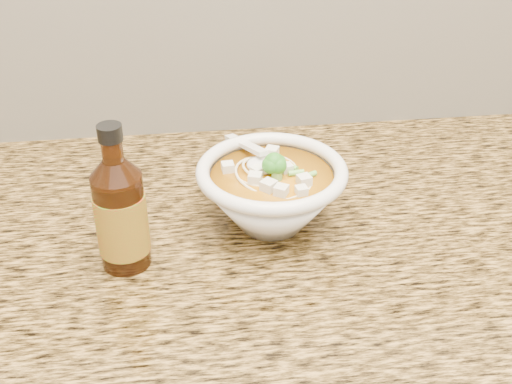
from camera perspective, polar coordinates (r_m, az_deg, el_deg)
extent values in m
cube|color=olive|center=(0.85, 6.47, -4.58)|extent=(4.00, 0.68, 0.04)
cylinder|color=white|center=(0.84, 1.35, -2.52)|extent=(0.08, 0.08, 0.01)
torus|color=white|center=(0.80, 1.42, 1.88)|extent=(0.19, 0.19, 0.02)
torus|color=beige|center=(0.82, 0.09, 1.91)|extent=(0.10, 0.10, 0.00)
torus|color=beige|center=(0.81, 2.01, 1.59)|extent=(0.07, 0.07, 0.00)
torus|color=beige|center=(0.81, 1.16, 1.44)|extent=(0.11, 0.11, 0.00)
torus|color=beige|center=(0.80, 0.60, 0.92)|extent=(0.09, 0.09, 0.00)
torus|color=beige|center=(0.81, 1.54, 1.33)|extent=(0.12, 0.12, 0.00)
torus|color=beige|center=(0.81, 0.68, 0.90)|extent=(0.06, 0.06, 0.00)
torus|color=beige|center=(0.80, 2.38, 0.35)|extent=(0.11, 0.11, 0.00)
torus|color=beige|center=(0.82, 1.90, 1.36)|extent=(0.11, 0.11, 0.00)
cube|color=silver|center=(0.82, 1.43, 2.57)|extent=(0.02, 0.02, 0.02)
cube|color=silver|center=(0.79, 1.49, 1.08)|extent=(0.02, 0.02, 0.01)
cube|color=silver|center=(0.79, 2.87, 1.01)|extent=(0.02, 0.02, 0.02)
cube|color=silver|center=(0.80, -1.46, 1.69)|extent=(0.02, 0.02, 0.02)
cube|color=silver|center=(0.76, 0.69, -0.18)|extent=(0.02, 0.02, 0.02)
cube|color=silver|center=(0.81, -2.47, 2.15)|extent=(0.02, 0.02, 0.02)
cube|color=silver|center=(0.79, 3.83, 1.15)|extent=(0.02, 0.02, 0.01)
cube|color=silver|center=(0.79, 0.18, 1.11)|extent=(0.02, 0.02, 0.02)
cube|color=silver|center=(0.80, 2.40, 1.48)|extent=(0.02, 0.02, 0.02)
cube|color=silver|center=(0.84, -0.20, 3.25)|extent=(0.02, 0.02, 0.01)
ellipsoid|color=#196014|center=(0.79, 1.89, 2.29)|extent=(0.04, 0.04, 0.03)
cylinder|color=#75C74C|center=(0.84, -0.05, 3.24)|extent=(0.02, 0.01, 0.01)
cylinder|color=#75C74C|center=(0.77, 4.45, 0.45)|extent=(0.01, 0.02, 0.01)
cylinder|color=#75C74C|center=(0.77, -0.27, 0.12)|extent=(0.01, 0.02, 0.01)
cylinder|color=#75C74C|center=(0.76, 1.50, -0.11)|extent=(0.02, 0.01, 0.01)
ellipsoid|color=white|center=(0.82, 0.67, 2.44)|extent=(0.04, 0.04, 0.02)
cube|color=white|center=(0.85, -0.94, 4.23)|extent=(0.05, 0.10, 0.03)
cylinder|color=#3E1B08|center=(0.76, -11.85, -2.53)|extent=(0.07, 0.07, 0.12)
cylinder|color=#3E1B08|center=(0.71, -12.67, 3.63)|extent=(0.03, 0.03, 0.03)
cylinder|color=black|center=(0.70, -12.88, 5.16)|extent=(0.03, 0.03, 0.02)
cylinder|color=red|center=(0.76, -11.83, -2.68)|extent=(0.07, 0.07, 0.08)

